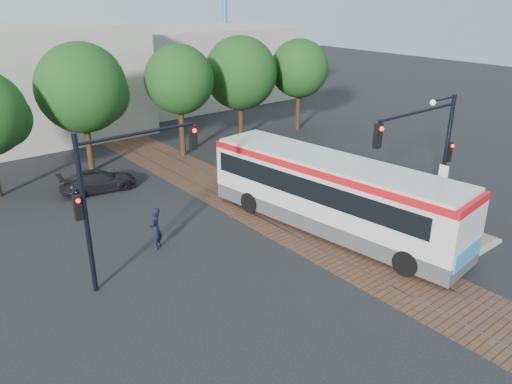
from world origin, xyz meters
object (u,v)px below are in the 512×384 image
at_px(traffic_island, 434,222).
at_px(officer, 156,228).
at_px(signal_pole_main, 432,146).
at_px(city_bus, 331,191).
at_px(parked_car, 98,181).
at_px(signal_pole_left, 114,186).

bearing_deg(traffic_island, officer, 149.82).
xyz_separation_m(signal_pole_main, officer, (-10.02, 6.29, -3.22)).
distance_m(city_bus, officer, 7.94).
distance_m(signal_pole_main, parked_car, 17.35).
distance_m(city_bus, signal_pole_left, 9.74).
height_order(city_bus, signal_pole_main, signal_pole_main).
relative_size(city_bus, signal_pole_left, 2.14).
bearing_deg(officer, city_bus, 110.34).
distance_m(signal_pole_main, signal_pole_left, 13.14).
xyz_separation_m(signal_pole_main, signal_pole_left, (-12.23, 4.80, -0.29)).
xyz_separation_m(traffic_island, parked_car, (-10.30, 14.27, 0.26)).
bearing_deg(officer, signal_pole_left, -10.65).
distance_m(traffic_island, parked_car, 17.60).
bearing_deg(signal_pole_left, signal_pole_main, -21.45).
height_order(city_bus, parked_car, city_bus).
xyz_separation_m(city_bus, signal_pole_left, (-9.35, 1.85, 1.98)).
distance_m(city_bus, signal_pole_main, 4.71).
bearing_deg(signal_pole_main, parked_car, 123.39).
relative_size(officer, parked_car, 0.46).
bearing_deg(city_bus, signal_pole_main, -52.67).
distance_m(city_bus, traffic_island, 5.14).
height_order(city_bus, signal_pole_left, signal_pole_left).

